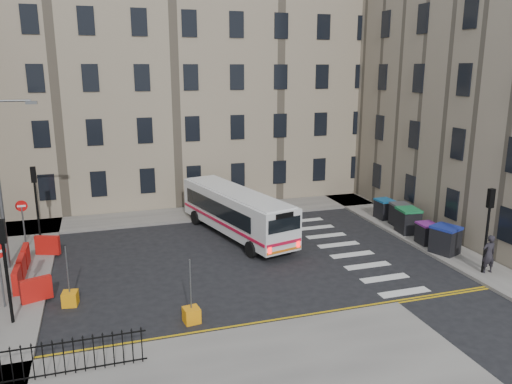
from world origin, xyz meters
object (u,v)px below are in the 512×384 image
pedestrian (489,254)px  wheelie_bin_e (384,209)px  wheelie_bin_b (427,233)px  wheelie_bin_c (408,220)px  wheelie_bin_d (401,214)px  bollard_yellow (70,299)px  bollard_chevron (192,315)px  bus (236,211)px  wheelie_bin_a (445,240)px

pedestrian → wheelie_bin_e: bearing=-88.5°
wheelie_bin_b → wheelie_bin_c: wheelie_bin_c is taller
wheelie_bin_b → wheelie_bin_d: bearing=84.3°
bollard_yellow → bollard_chevron: (4.55, -2.93, 0.00)m
bus → wheelie_bin_a: 11.54m
wheelie_bin_a → wheelie_bin_e: wheelie_bin_a is taller
wheelie_bin_d → bollard_yellow: size_ratio=2.30×
bollard_yellow → bollard_chevron: 5.41m
wheelie_bin_a → wheelie_bin_d: (0.48, 4.81, -0.04)m
wheelie_bin_a → wheelie_bin_d: 4.84m
wheelie_bin_b → wheelie_bin_e: (0.36, 4.92, 0.04)m
bus → wheelie_bin_a: bus is taller
wheelie_bin_b → pedestrian: pedestrian is taller
bus → wheelie_bin_e: size_ratio=7.96×
wheelie_bin_a → wheelie_bin_c: bearing=66.8°
bus → pedestrian: bearing=-57.6°
wheelie_bin_a → bollard_yellow: (-18.52, -0.09, -0.59)m
bus → pedestrian: size_ratio=5.35×
pedestrian → bollard_yellow: pedestrian is taller
wheelie_bin_b → wheelie_bin_c: (0.13, 1.97, 0.15)m
wheelie_bin_d → pedestrian: (-0.23, -7.61, 0.24)m
wheelie_bin_a → wheelie_bin_b: wheelie_bin_a is taller
bus → bollard_chevron: size_ratio=16.59×
wheelie_bin_c → wheelie_bin_d: 1.37m
wheelie_bin_a → pedestrian: size_ratio=0.88×
bus → bollard_chevron: (-4.40, -9.43, -1.23)m
wheelie_bin_a → bollard_yellow: bearing=158.9°
bus → wheelie_bin_a: bearing=-48.3°
bus → bollard_chevron: bus is taller
wheelie_bin_b → wheelie_bin_c: size_ratio=0.80×
bus → wheelie_bin_b: bus is taller
bollard_yellow → wheelie_bin_e: bearing=19.1°
wheelie_bin_d → wheelie_bin_a: bearing=-90.3°
bollard_chevron → wheelie_bin_e: bearing=33.5°
bollard_yellow → pedestrian: bearing=-8.2°
wheelie_bin_d → wheelie_bin_c: bearing=-100.4°
wheelie_bin_d → wheelie_bin_e: size_ratio=1.10×
bollard_chevron → wheelie_bin_c: bearing=24.8°
pedestrian → wheelie_bin_d: bearing=-89.8°
pedestrian → bollard_yellow: 18.98m
wheelie_bin_c → bollard_chevron: size_ratio=2.43×
wheelie_bin_e → pedestrian: size_ratio=0.67×
pedestrian → wheelie_bin_c: bearing=-86.7°
bus → wheelie_bin_c: 10.14m
wheelie_bin_b → wheelie_bin_e: size_ratio=0.94×
wheelie_bin_a → wheelie_bin_b: 1.53m
bollard_chevron → bus: bearing=65.0°
wheelie_bin_d → bollard_chevron: size_ratio=2.30×
wheelie_bin_c → pedestrian: pedestrian is taller
wheelie_bin_a → bollard_chevron: wheelie_bin_a is taller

